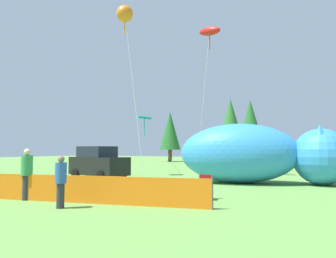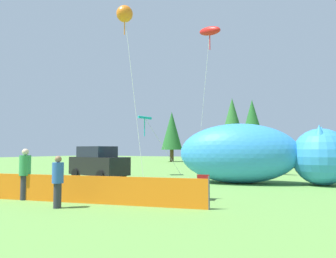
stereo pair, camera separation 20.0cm
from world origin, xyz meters
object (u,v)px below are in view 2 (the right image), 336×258
spectator_in_red_shirt (58,179)px  kite_teal_diamond (145,118)px  kite_orange_flower (125,14)px  spectator_in_yellow_shirt (25,172)px  folding_chair (202,185)px  kite_red_lizard (210,32)px  parked_car (98,163)px  inflatable_cat (257,156)px

spectator_in_red_shirt → kite_teal_diamond: size_ratio=0.38×
spectator_in_red_shirt → kite_orange_flower: 13.15m
spectator_in_yellow_shirt → kite_teal_diamond: (-2.28, 11.21, 2.95)m
folding_chair → kite_red_lizard: (-3.55, 9.62, 9.33)m
parked_car → kite_red_lizard: size_ratio=0.39×
parked_car → inflatable_cat: inflatable_cat is taller
kite_teal_diamond → folding_chair: bearing=-45.9°
parked_car → kite_orange_flower: (1.62, 0.36, 9.07)m
parked_car → inflatable_cat: size_ratio=0.47×
spectator_in_red_shirt → folding_chair: bearing=49.9°
kite_red_lizard → kite_teal_diamond: bearing=-159.1°
folding_chair → spectator_in_yellow_shirt: size_ratio=0.48×
inflatable_cat → kite_orange_flower: (-7.54, -1.60, 8.58)m
inflatable_cat → spectator_in_yellow_shirt: bearing=-136.5°
spectator_in_red_shirt → kite_orange_flower: size_ratio=0.15×
spectator_in_yellow_shirt → kite_orange_flower: bearing=101.8°
inflatable_cat → kite_red_lizard: bearing=125.4°
parked_car → spectator_in_yellow_shirt: (3.28, -7.62, 0.02)m
spectator_in_yellow_shirt → parked_car: bearing=113.3°
spectator_in_red_shirt → kite_red_lizard: 16.14m
parked_car → kite_teal_diamond: bearing=84.6°
kite_orange_flower → spectator_in_red_shirt: bearing=-65.1°
folding_chair → kite_red_lizard: 13.87m
inflatable_cat → kite_orange_flower: size_ratio=0.83×
kite_orange_flower → kite_red_lizard: bearing=53.4°
spectator_in_yellow_shirt → folding_chair: bearing=30.3°
spectator_in_red_shirt → kite_teal_diamond: (-4.58, 11.78, 3.07)m
folding_chair → kite_red_lizard: bearing=-171.0°
spectator_in_yellow_shirt → inflatable_cat: bearing=58.5°
inflatable_cat → spectator_in_yellow_shirt: size_ratio=4.84×
parked_car → kite_teal_diamond: kite_teal_diamond is taller
spectator_in_red_shirt → kite_orange_flower: kite_orange_flower is taller
kite_orange_flower → kite_red_lizard: size_ratio=1.02×
folding_chair → kite_teal_diamond: size_ratio=0.21×
parked_car → kite_teal_diamond: 4.77m
inflatable_cat → parked_car: bearing=177.1°
folding_chair → kite_orange_flower: 12.83m
parked_car → kite_orange_flower: size_ratio=0.39×
kite_teal_diamond → kite_orange_flower: (0.61, -3.23, 6.10)m
folding_chair → kite_teal_diamond: bearing=-147.1°
folding_chair → inflatable_cat: size_ratio=0.10×
parked_car → folding_chair: bearing=-16.5°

